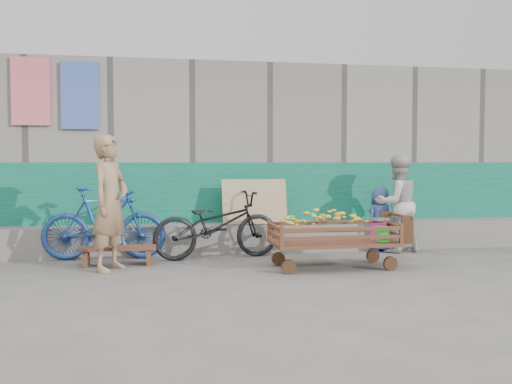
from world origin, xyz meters
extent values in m
plane|color=#56544F|center=(0.00, 0.00, 0.00)|extent=(80.00, 80.00, 0.00)
cube|color=gray|center=(0.00, 4.10, 1.50)|extent=(12.00, 3.00, 3.00)
cube|color=#0D694F|center=(0.00, 2.58, 0.70)|extent=(12.00, 0.03, 1.40)
cube|color=slate|center=(0.00, 2.35, 0.23)|extent=(12.00, 0.50, 0.45)
cube|color=tan|center=(0.30, 2.22, 0.80)|extent=(1.00, 0.19, 0.68)
cube|color=#F46D7D|center=(-3.00, 2.56, 2.45)|extent=(0.55, 0.03, 1.00)
cube|color=#4A6ACD|center=(-2.30, 2.56, 2.40)|extent=(0.55, 0.03, 1.00)
cube|color=#502D1B|center=(1.11, 0.83, 0.34)|extent=(1.63, 0.81, 0.05)
cylinder|color=#352612|center=(0.43, 0.53, 0.09)|extent=(0.18, 0.05, 0.18)
cube|color=#502D1B|center=(0.32, 0.45, 0.49)|extent=(0.05, 0.05, 0.25)
cylinder|color=#352612|center=(0.43, 1.13, 0.09)|extent=(0.18, 0.05, 0.18)
cube|color=#502D1B|center=(0.32, 1.21, 0.49)|extent=(0.05, 0.05, 0.25)
cylinder|color=#352612|center=(1.79, 0.53, 0.09)|extent=(0.18, 0.05, 0.18)
cube|color=#502D1B|center=(1.89, 0.45, 0.49)|extent=(0.05, 0.05, 0.25)
cylinder|color=#352612|center=(1.79, 1.13, 0.09)|extent=(0.18, 0.05, 0.18)
cube|color=#502D1B|center=(1.89, 1.21, 0.49)|extent=(0.05, 0.05, 0.25)
cube|color=#502D1B|center=(1.11, 0.45, 0.45)|extent=(1.57, 0.04, 0.05)
cube|color=#502D1B|center=(1.11, 0.45, 0.56)|extent=(1.57, 0.04, 0.05)
cube|color=#502D1B|center=(1.11, 1.21, 0.45)|extent=(1.57, 0.04, 0.05)
cube|color=#502D1B|center=(1.11, 1.21, 0.56)|extent=(1.57, 0.04, 0.05)
cube|color=#502D1B|center=(0.32, 0.83, 0.45)|extent=(0.04, 0.76, 0.05)
cube|color=#502D1B|center=(0.32, 0.83, 0.56)|extent=(0.04, 0.76, 0.05)
cube|color=#502D1B|center=(1.89, 0.83, 0.45)|extent=(0.04, 0.76, 0.05)
cube|color=#502D1B|center=(1.89, 0.83, 0.56)|extent=(0.04, 0.76, 0.05)
cylinder|color=#352612|center=(2.06, 0.83, 0.68)|extent=(0.04, 0.72, 0.04)
cube|color=#352612|center=(1.99, 1.17, 0.52)|extent=(0.16, 0.04, 0.36)
cube|color=#352612|center=(1.99, 0.50, 0.52)|extent=(0.16, 0.04, 0.36)
ellipsoid|color=yellow|center=(1.02, 0.83, 0.56)|extent=(1.18, 0.63, 0.40)
cylinder|color=#FC43A8|center=(1.74, 0.83, 0.48)|extent=(0.22, 0.22, 0.24)
cylinder|color=silver|center=(1.74, 0.83, 0.61)|extent=(0.03, 0.03, 0.05)
cylinder|color=silver|center=(1.74, 0.83, 0.64)|extent=(0.31, 0.31, 0.02)
cube|color=#2CEA3A|center=(1.70, 0.58, 0.47)|extent=(0.14, 0.11, 0.20)
cube|color=#502D1B|center=(-1.72, 1.53, 0.24)|extent=(1.03, 0.31, 0.04)
cube|color=#502D1B|center=(-2.13, 1.53, 0.10)|extent=(0.06, 0.29, 0.21)
cube|color=#502D1B|center=(-1.30, 1.53, 0.10)|extent=(0.06, 0.29, 0.21)
imported|color=#977554|center=(-1.79, 1.18, 0.88)|extent=(0.68, 0.76, 1.76)
imported|color=silver|center=(2.50, 1.94, 0.76)|extent=(0.83, 0.70, 1.52)
imported|color=#3C4D93|center=(2.27, 2.05, 0.51)|extent=(0.58, 0.48, 1.01)
imported|color=black|center=(-0.33, 1.85, 0.49)|extent=(1.94, 0.91, 0.98)
imported|color=#224695|center=(-1.94, 2.05, 0.53)|extent=(1.77, 0.57, 1.05)
camera|label=1|loc=(-1.25, -6.37, 1.40)|focal=40.00mm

